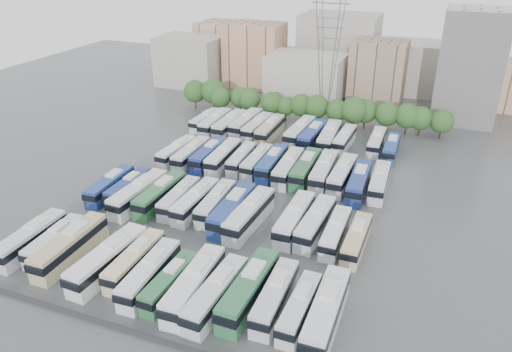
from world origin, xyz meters
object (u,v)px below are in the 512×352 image
at_px(bus_r0_s12, 300,308).
at_px(bus_r2_s11, 342,175).
at_px(bus_r0_s5, 135,260).
at_px(bus_r2_s3, 209,154).
at_px(bus_r0_s8, 194,285).
at_px(bus_r2_s4, 223,156).
at_px(bus_r3_s5, 270,130).
at_px(bus_r0_s9, 216,294).
at_px(bus_r3_s13, 391,148).
at_px(bus_r2_s1, 177,151).
at_px(bus_r2_s12, 359,182).
at_px(bus_r0_s0, 31,239).
at_px(bus_r1_s2, 139,193).
at_px(bus_r0_s13, 326,312).
at_px(bus_r3_s9, 329,137).
at_px(bus_r1_s0, 110,185).
at_px(bus_r3_s7, 300,132).
at_px(bus_r1_s4, 179,198).
at_px(bus_r3_s8, 313,135).
at_px(bus_r1_s13, 357,239).
at_px(bus_r3_s4, 257,127).
at_px(bus_r1_s1, 128,187).
at_px(bus_r0_s11, 275,296).
at_px(bus_r1_s5, 196,201).
at_px(bus_r0_s1, 54,241).
at_px(bus_r2_s8, 288,167).
at_px(bus_r3_s10, 345,139).
at_px(bus_r2_s5, 242,158).
at_px(bus_r0_s6, 150,274).
at_px(bus_r0_s2, 70,246).
at_px(bus_r0_s7, 170,282).
at_px(bus_r1_s3, 160,194).
at_px(bus_r3_s0, 205,120).
at_px(bus_r1_s12, 335,232).
at_px(bus_r3_s2, 229,124).
at_px(bus_r3_s3, 246,123).
at_px(apartment_tower, 470,66).
at_px(bus_r2_s13, 379,182).
at_px(bus_r1_s11, 315,222).
at_px(bus_r2_s10, 324,171).
at_px(bus_r1_s8, 249,214).
at_px(bus_r2_s2, 191,154).
at_px(bus_r0_s4, 108,259).
at_px(bus_r1_s6, 216,203).
at_px(bus_r1_s10, 294,219).

height_order(bus_r0_s12, bus_r2_s11, bus_r2_s11).
relative_size(bus_r0_s5, bus_r2_s3, 0.96).
bearing_deg(bus_r0_s8, bus_r2_s4, 107.61).
xyz_separation_m(bus_r2_s3, bus_r3_s5, (6.47, 17.20, 0.08)).
xyz_separation_m(bus_r0_s9, bus_r3_s13, (13.19, 54.46, -0.19)).
distance_m(bus_r2_s1, bus_r2_s12, 36.45).
relative_size(bus_r0_s0, bus_r1_s2, 0.93).
xyz_separation_m(bus_r0_s0, bus_r0_s5, (16.64, 1.10, -0.10)).
bearing_deg(bus_r0_s13, bus_r3_s9, 102.64).
bearing_deg(bus_r1_s0, bus_r3_s7, 55.33).
xyz_separation_m(bus_r2_s3, bus_r3_s13, (32.80, 17.03, -0.13)).
height_order(bus_r1_s4, bus_r3_s8, bus_r3_s8).
bearing_deg(bus_r2_s11, bus_r0_s13, -79.44).
distance_m(bus_r0_s13, bus_r1_s13, 16.86).
bearing_deg(bus_r3_s4, bus_r1_s1, -104.25).
height_order(bus_r0_s11, bus_r1_s5, bus_r1_s5).
bearing_deg(bus_r0_s9, bus_r3_s5, 106.00).
height_order(bus_r0_s1, bus_r1_s4, bus_r1_s4).
relative_size(bus_r2_s8, bus_r3_s8, 0.98).
xyz_separation_m(bus_r1_s4, bus_r3_s10, (19.63, 35.75, 0.04)).
relative_size(bus_r0_s5, bus_r2_s5, 1.04).
distance_m(bus_r0_s6, bus_r3_s9, 55.15).
height_order(bus_r3_s10, bus_r3_s13, bus_r3_s10).
relative_size(bus_r0_s2, bus_r0_s7, 1.25).
relative_size(bus_r0_s7, bus_r0_s8, 0.82).
relative_size(bus_r1_s3, bus_r3_s9, 0.92).
height_order(bus_r2_s12, bus_r3_s0, bus_r2_s12).
bearing_deg(bus_r1_s12, bus_r0_s9, -118.76).
bearing_deg(bus_r3_s8, bus_r0_s13, -70.15).
xyz_separation_m(bus_r3_s2, bus_r3_s3, (3.14, 2.07, 0.03)).
height_order(apartment_tower, bus_r2_s8, apartment_tower).
distance_m(bus_r1_s3, bus_r2_s13, 37.82).
distance_m(bus_r0_s8, bus_r0_s9, 3.25).
distance_m(bus_r3_s5, bus_r3_s8, 9.84).
relative_size(bus_r0_s7, bus_r3_s7, 0.81).
bearing_deg(bus_r0_s13, bus_r1_s11, 107.92).
bearing_deg(bus_r2_s11, bus_r0_s11, -89.46).
bearing_deg(bus_r2_s10, bus_r0_s0, -134.18).
bearing_deg(bus_r2_s12, bus_r3_s8, 123.64).
height_order(bus_r0_s5, bus_r1_s8, bus_r1_s8).
xyz_separation_m(bus_r2_s2, bus_r2_s11, (29.80, 1.35, 0.12)).
relative_size(bus_r0_s0, bus_r0_s6, 1.01).
distance_m(bus_r0_s1, bus_r1_s8, 28.35).
xyz_separation_m(bus_r0_s4, bus_r0_s5, (3.19, 1.42, -0.29)).
height_order(bus_r1_s11, bus_r2_s8, bus_r2_s8).
relative_size(bus_r0_s13, bus_r1_s11, 1.06).
xyz_separation_m(bus_r0_s6, bus_r3_s4, (-6.73, 54.71, 0.04)).
bearing_deg(bus_r1_s6, bus_r2_s2, 126.20).
height_order(bus_r1_s10, bus_r2_s2, bus_r1_s10).
bearing_deg(bus_r1_s2, bus_r0_s9, -35.76).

